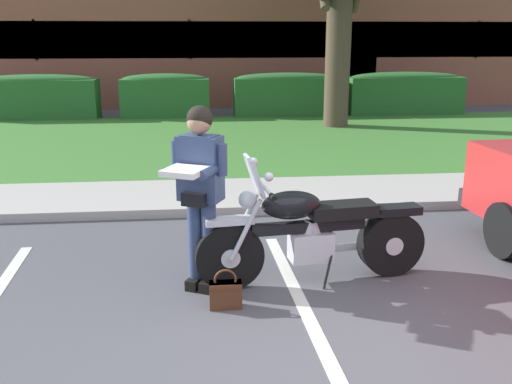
# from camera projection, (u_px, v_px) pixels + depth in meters

# --- Properties ---
(ground_plane) EXTENTS (140.00, 140.00, 0.00)m
(ground_plane) POSITION_uv_depth(u_px,v_px,m) (339.00, 348.00, 4.33)
(ground_plane) COLOR #4C4C51
(curb_strip) EXTENTS (60.00, 0.20, 0.12)m
(curb_strip) POSITION_uv_depth(u_px,v_px,m) (278.00, 208.00, 7.57)
(curb_strip) COLOR #ADA89E
(curb_strip) RESTS_ON ground
(concrete_walk) EXTENTS (60.00, 1.50, 0.08)m
(concrete_walk) POSITION_uv_depth(u_px,v_px,m) (271.00, 193.00, 8.39)
(concrete_walk) COLOR #ADA89E
(concrete_walk) RESTS_ON ground
(grass_lawn) EXTENTS (60.00, 7.26, 0.06)m
(grass_lawn) POSITION_uv_depth(u_px,v_px,m) (246.00, 140.00, 12.59)
(grass_lawn) COLOR #3D752D
(grass_lawn) RESTS_ON ground
(stall_stripe_1) EXTENTS (0.30, 4.40, 0.01)m
(stall_stripe_1) POSITION_uv_depth(u_px,v_px,m) (317.00, 335.00, 4.51)
(stall_stripe_1) COLOR silver
(stall_stripe_1) RESTS_ON ground
(motorcycle) EXTENTS (2.24, 0.82, 1.26)m
(motorcycle) POSITION_uv_depth(u_px,v_px,m) (321.00, 232.00, 5.39)
(motorcycle) COLOR black
(motorcycle) RESTS_ON ground
(rider_person) EXTENTS (0.58, 0.67, 1.70)m
(rider_person) POSITION_uv_depth(u_px,v_px,m) (200.00, 184.00, 5.07)
(rider_person) COLOR black
(rider_person) RESTS_ON ground
(handbag) EXTENTS (0.28, 0.13, 0.36)m
(handbag) POSITION_uv_depth(u_px,v_px,m) (226.00, 292.00, 4.93)
(handbag) COLOR #562D19
(handbag) RESTS_ON ground
(hedge_left) EXTENTS (3.17, 0.90, 1.24)m
(hedge_left) POSITION_uv_depth(u_px,v_px,m) (38.00, 96.00, 15.46)
(hedge_left) COLOR #286028
(hedge_left) RESTS_ON ground
(hedge_center_left) EXTENTS (2.41, 0.90, 1.24)m
(hedge_center_left) POSITION_uv_depth(u_px,v_px,m) (165.00, 95.00, 15.78)
(hedge_center_left) COLOR #286028
(hedge_center_left) RESTS_ON ground
(hedge_center_right) EXTENTS (3.02, 0.90, 1.24)m
(hedge_center_right) POSITION_uv_depth(u_px,v_px,m) (287.00, 94.00, 16.11)
(hedge_center_right) COLOR #286028
(hedge_center_right) RESTS_ON ground
(hedge_right) EXTENTS (3.30, 0.90, 1.24)m
(hedge_right) POSITION_uv_depth(u_px,v_px,m) (404.00, 93.00, 16.43)
(hedge_right) COLOR #286028
(hedge_right) RESTS_ON ground
(brick_building) EXTENTS (27.36, 9.67, 4.03)m
(brick_building) POSITION_uv_depth(u_px,v_px,m) (192.00, 41.00, 22.06)
(brick_building) COLOR #93513D
(brick_building) RESTS_ON ground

